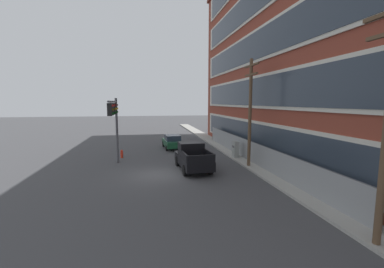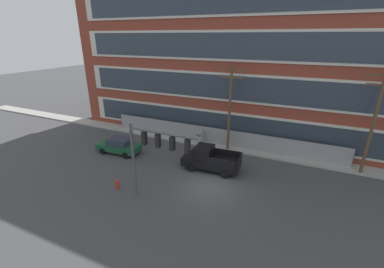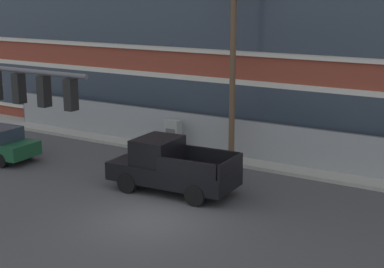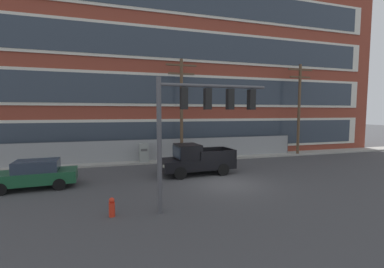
{
  "view_description": "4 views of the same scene",
  "coord_description": "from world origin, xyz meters",
  "views": [
    {
      "loc": [
        18.3,
        -0.75,
        5.29
      ],
      "look_at": [
        -0.13,
        2.63,
        2.93
      ],
      "focal_mm": 24.0,
      "sensor_mm": 36.0,
      "label": 1
    },
    {
      "loc": [
        5.87,
        -15.99,
        11.0
      ],
      "look_at": [
        -2.68,
        2.64,
        3.15
      ],
      "focal_mm": 24.0,
      "sensor_mm": 36.0,
      "label": 2
    },
    {
      "loc": [
        11.16,
        -15.12,
        7.55
      ],
      "look_at": [
        0.3,
        2.27,
        2.59
      ],
      "focal_mm": 55.0,
      "sensor_mm": 36.0,
      "label": 3
    },
    {
      "loc": [
        -6.19,
        -13.49,
        4.16
      ],
      "look_at": [
        -1.25,
        3.03,
        2.73
      ],
      "focal_mm": 24.0,
      "sensor_mm": 36.0,
      "label": 4
    }
  ],
  "objects": [
    {
      "name": "chain_link_fence",
      "position": [
        -2.33,
        8.2,
        0.98
      ],
      "size": [
        25.3,
        0.06,
        1.92
      ],
      "color": "gray",
      "rests_on": "ground"
    },
    {
      "name": "pickup_truck_black",
      "position": [
        -1.07,
        2.86,
        0.97
      ],
      "size": [
        5.11,
        2.37,
        2.07
      ],
      "color": "black",
      "rests_on": "ground"
    },
    {
      "name": "traffic_signal_mast",
      "position": [
        -2.81,
        -3.15,
        4.17
      ],
      "size": [
        4.9,
        0.43,
        5.6
      ],
      "color": "#4C4C51",
      "rests_on": "ground"
    },
    {
      "name": "electrical_cabinet",
      "position": [
        -4.02,
        7.46,
        0.83
      ],
      "size": [
        0.74,
        0.46,
        1.67
      ],
      "color": "#939993",
      "rests_on": "ground"
    },
    {
      "name": "sidewalk_building_side",
      "position": [
        0.0,
        8.04,
        0.08
      ],
      "size": [
        80.0,
        1.86,
        0.16
      ],
      "primitive_type": "cube",
      "color": "#9E9B93",
      "rests_on": "ground"
    },
    {
      "name": "utility_pole_near_corner",
      "position": [
        -0.85,
        7.43,
        4.78
      ],
      "size": [
        2.59,
        0.26,
        8.59
      ],
      "color": "brown",
      "rests_on": "ground"
    },
    {
      "name": "ground_plane",
      "position": [
        0.0,
        0.0,
        0.0
      ],
      "size": [
        160.0,
        160.0,
        0.0
      ],
      "primitive_type": "plane",
      "color": "#424244"
    }
  ]
}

